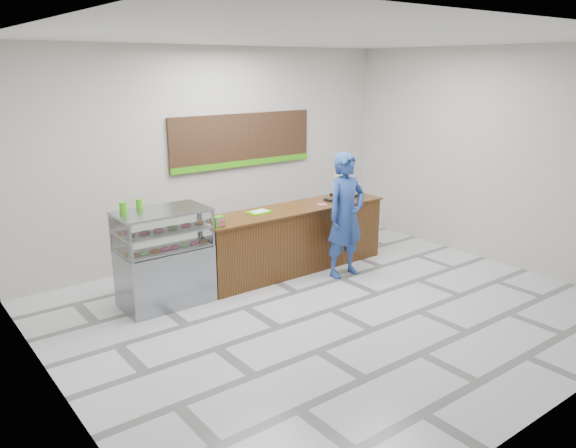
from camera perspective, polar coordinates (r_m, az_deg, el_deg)
floor at (r=7.69m, az=4.44°, el=-8.65°), size 7.00×7.00×0.00m
back_wall at (r=9.55m, az=-7.50°, el=7.05°), size 7.00×0.00×7.00m
ceiling at (r=7.02m, az=5.07°, el=18.37°), size 7.00×7.00×0.00m
sales_counter at (r=8.95m, az=0.52°, el=-1.51°), size 3.26×0.76×1.03m
display_case at (r=7.80m, az=-12.45°, el=-3.29°), size 1.22×0.72×1.33m
menu_board at (r=9.78m, az=-4.60°, el=8.41°), size 2.80×0.06×0.90m
cash_register at (r=9.62m, az=5.85°, el=3.62°), size 0.43×0.45×0.36m
card_terminal at (r=9.26m, az=4.10°, el=2.44°), size 0.08×0.15×0.04m
serving_tray at (r=8.52m, az=-2.98°, el=1.23°), size 0.36×0.27×0.02m
napkin_box at (r=8.14m, az=-8.58°, el=0.79°), size 0.19×0.19×0.13m
straw_cup at (r=8.15m, az=-8.60°, el=0.73°), size 0.08×0.08×0.11m
promo_box at (r=7.79m, az=-7.11°, el=0.23°), size 0.18×0.12×0.15m
donut_decal at (r=9.04m, az=3.47°, el=2.02°), size 0.16×0.16×0.00m
green_cup_left at (r=7.56m, az=-16.40°, el=1.60°), size 0.10×0.10×0.15m
green_cup_right at (r=7.76m, az=-14.87°, el=2.00°), size 0.09×0.09×0.13m
customer at (r=8.65m, az=5.89°, el=0.89°), size 0.71×0.47×1.93m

